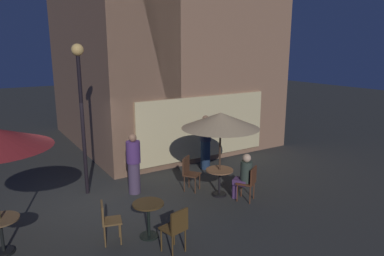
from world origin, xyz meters
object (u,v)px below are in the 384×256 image
(street_lamp_near_corner, at_px, (81,93))
(patron_standing_2, at_px, (205,142))
(cafe_table_0, at_px, (1,229))
(cafe_chair_1, at_px, (249,180))
(patron_seated_0, at_px, (244,174))
(cafe_chair_3, at_px, (107,218))
(cafe_table_1, at_px, (219,177))
(patron_standing_1, at_px, (134,164))
(patio_umbrella_1, at_px, (221,121))
(cafe_chair_2, at_px, (176,226))
(cafe_table_2, at_px, (148,214))
(cafe_chair_0, at_px, (189,171))

(street_lamp_near_corner, distance_m, patron_standing_2, 4.28)
(cafe_table_0, xyz_separation_m, cafe_chair_1, (5.61, -0.70, 0.05))
(patron_seated_0, bearing_deg, patron_standing_2, -43.66)
(street_lamp_near_corner, xyz_separation_m, cafe_chair_3, (-0.35, -2.73, -2.20))
(cafe_table_1, relative_size, patron_standing_1, 0.44)
(patio_umbrella_1, relative_size, patron_standing_1, 1.36)
(cafe_chair_2, height_order, patron_standing_1, patron_standing_1)
(street_lamp_near_corner, relative_size, cafe_chair_3, 4.55)
(cafe_table_1, xyz_separation_m, cafe_table_2, (-2.52, -0.93, -0.01))
(cafe_chair_2, distance_m, cafe_chair_3, 1.45)
(cafe_chair_1, xyz_separation_m, patron_seated_0, (-0.08, 0.12, 0.14))
(street_lamp_near_corner, relative_size, patron_standing_1, 2.40)
(patio_umbrella_1, relative_size, cafe_chair_0, 2.38)
(patron_seated_0, bearing_deg, cafe_chair_0, 1.71)
(street_lamp_near_corner, bearing_deg, patron_standing_1, -31.39)
(cafe_chair_2, relative_size, patron_seated_0, 0.74)
(cafe_table_1, relative_size, patron_seated_0, 0.58)
(patio_umbrella_1, xyz_separation_m, cafe_chair_2, (-2.34, -1.77, -1.48))
(cafe_table_1, distance_m, patio_umbrella_1, 1.52)
(street_lamp_near_corner, bearing_deg, cafe_chair_2, -80.49)
(cafe_chair_0, height_order, cafe_chair_1, cafe_chair_0)
(patron_standing_2, bearing_deg, cafe_table_2, 129.97)
(cafe_chair_2, height_order, cafe_chair_3, cafe_chair_2)
(cafe_table_2, relative_size, patron_standing_1, 0.46)
(cafe_table_0, height_order, patron_standing_2, patron_standing_2)
(cafe_chair_0, relative_size, cafe_chair_2, 1.03)
(cafe_table_2, relative_size, cafe_chair_0, 0.80)
(patron_standing_1, bearing_deg, cafe_chair_3, -59.65)
(cafe_chair_0, relative_size, cafe_chair_3, 1.09)
(cafe_table_1, bearing_deg, patron_seated_0, -58.05)
(patio_umbrella_1, distance_m, cafe_chair_1, 1.70)
(patron_standing_1, distance_m, patron_standing_2, 2.82)
(cafe_table_0, xyz_separation_m, cafe_chair_2, (2.83, -1.78, 0.05))
(street_lamp_near_corner, relative_size, cafe_chair_2, 4.29)
(cafe_chair_0, bearing_deg, patron_standing_2, 96.68)
(street_lamp_near_corner, xyz_separation_m, patio_umbrella_1, (2.97, -2.02, -0.69))
(cafe_chair_2, xyz_separation_m, patron_standing_2, (3.22, 3.74, 0.32))
(cafe_chair_1, xyz_separation_m, cafe_chair_2, (-2.77, -1.08, 0.01))
(street_lamp_near_corner, height_order, patron_seated_0, street_lamp_near_corner)
(cafe_chair_3, bearing_deg, cafe_table_1, 27.27)
(cafe_chair_2, bearing_deg, cafe_chair_1, -80.94)
(patron_standing_1, bearing_deg, cafe_table_0, -92.36)
(cafe_table_0, distance_m, cafe_chair_2, 3.35)
(cafe_table_2, bearing_deg, cafe_chair_1, 4.51)
(street_lamp_near_corner, bearing_deg, patron_seated_0, -37.91)
(cafe_table_2, distance_m, cafe_chair_1, 2.96)
(cafe_table_2, bearing_deg, patron_standing_1, 74.17)
(cafe_chair_3, distance_m, patron_standing_2, 5.00)
(cafe_chair_0, relative_size, patron_seated_0, 0.76)
(patio_umbrella_1, distance_m, cafe_chair_3, 3.72)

